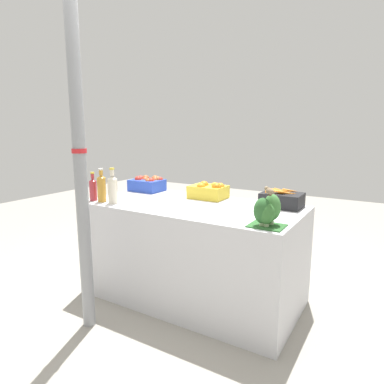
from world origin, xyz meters
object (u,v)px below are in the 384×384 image
object	(u,v)px
apple_crate	(148,184)
carrot_crate	(282,199)
orange_crate	(209,191)
juice_bottle_ruby	(93,189)
juice_bottle_cloudy	(113,189)
broccoli_pile	(267,211)
sparrow_bird	(270,191)
juice_bottle_amber	(102,188)
support_pole	(80,168)

from	to	relation	value
apple_crate	carrot_crate	size ratio (longest dim) A/B	1.00
orange_crate	juice_bottle_ruby	world-z (taller)	juice_bottle_ruby
orange_crate	juice_bottle_cloudy	size ratio (longest dim) A/B	1.04
carrot_crate	juice_bottle_ruby	distance (m)	1.56
apple_crate	juice_bottle_cloudy	distance (m)	0.61
broccoli_pile	sparrow_bird	world-z (taller)	sparrow_bird
broccoli_pile	juice_bottle_ruby	distance (m)	1.53
apple_crate	sparrow_bird	bearing A→B (deg)	-22.97
juice_bottle_amber	sparrow_bird	world-z (taller)	juice_bottle_amber
support_pole	broccoli_pile	xyz separation A→B (m)	(1.16, 0.44, -0.25)
support_pole	sparrow_bird	size ratio (longest dim) A/B	21.03
support_pole	carrot_crate	xyz separation A→B (m)	(1.08, 1.02, -0.28)
support_pole	orange_crate	bearing A→B (deg)	66.57
support_pole	orange_crate	world-z (taller)	support_pole
apple_crate	juice_bottle_amber	size ratio (longest dim) A/B	1.09
sparrow_bird	juice_bottle_ruby	bearing A→B (deg)	40.80
broccoli_pile	juice_bottle_cloudy	world-z (taller)	juice_bottle_cloudy
support_pole	juice_bottle_amber	size ratio (longest dim) A/B	8.22
orange_crate	juice_bottle_cloudy	distance (m)	0.83
apple_crate	juice_bottle_cloudy	size ratio (longest dim) A/B	1.04
support_pole	apple_crate	bearing A→B (deg)	103.36
support_pole	broccoli_pile	bearing A→B (deg)	20.81
support_pole	carrot_crate	distance (m)	1.51
juice_bottle_amber	juice_bottle_cloudy	distance (m)	0.13
carrot_crate	broccoli_pile	size ratio (longest dim) A/B	1.39
orange_crate	sparrow_bird	distance (m)	0.96
apple_crate	orange_crate	size ratio (longest dim) A/B	1.00
orange_crate	juice_bottle_amber	world-z (taller)	juice_bottle_amber
sparrow_bird	juice_bottle_cloudy	bearing A→B (deg)	40.74
sparrow_bird	juice_bottle_amber	bearing A→B (deg)	40.78
carrot_crate	broccoli_pile	bearing A→B (deg)	-82.20
juice_bottle_ruby	broccoli_pile	bearing A→B (deg)	0.24
carrot_crate	juice_bottle_cloudy	world-z (taller)	juice_bottle_cloudy
apple_crate	juice_bottle_ruby	world-z (taller)	juice_bottle_ruby
juice_bottle_ruby	apple_crate	bearing A→B (deg)	78.69
support_pole	carrot_crate	bearing A→B (deg)	43.29
broccoli_pile	juice_bottle_cloudy	size ratio (longest dim) A/B	0.75
juice_bottle_amber	juice_bottle_ruby	bearing A→B (deg)	180.00
orange_crate	broccoli_pile	bearing A→B (deg)	-38.81
support_pole	apple_crate	world-z (taller)	support_pole
orange_crate	sparrow_bird	size ratio (longest dim) A/B	2.78
support_pole	juice_bottle_ruby	size ratio (longest dim) A/B	9.50
apple_crate	juice_bottle_cloudy	xyz separation A→B (m)	(0.11, -0.59, 0.05)
apple_crate	juice_bottle_amber	distance (m)	0.60
juice_bottle_amber	juice_bottle_cloudy	xyz separation A→B (m)	(0.13, 0.00, 0.00)
juice_bottle_cloudy	sparrow_bird	size ratio (longest dim) A/B	2.66
juice_bottle_cloudy	sparrow_bird	distance (m)	1.32
carrot_crate	sparrow_bird	world-z (taller)	sparrow_bird
broccoli_pile	apple_crate	bearing A→B (deg)	157.31
juice_bottle_amber	juice_bottle_cloudy	world-z (taller)	juice_bottle_cloudy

